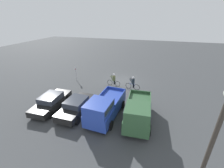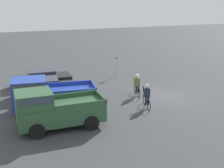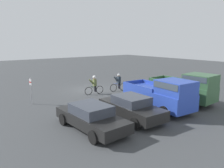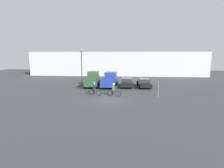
{
  "view_description": "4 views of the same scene",
  "coord_description": "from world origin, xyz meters",
  "px_view_note": "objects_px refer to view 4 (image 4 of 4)",
  "views": [
    {
      "loc": [
        -4.15,
        18.84,
        8.32
      ],
      "look_at": [
        0.28,
        3.92,
        1.2
      ],
      "focal_mm": 24.0,
      "sensor_mm": 36.0,
      "label": 1
    },
    {
      "loc": [
        -20.06,
        10.33,
        7.83
      ],
      "look_at": [
        0.28,
        3.92,
        1.2
      ],
      "focal_mm": 50.0,
      "sensor_mm": 36.0,
      "label": 2
    },
    {
      "loc": [
        10.96,
        17.97,
        4.68
      ],
      "look_at": [
        0.28,
        3.92,
        1.2
      ],
      "focal_mm": 35.0,
      "sensor_mm": 36.0,
      "label": 3
    },
    {
      "loc": [
        2.11,
        -19.8,
        5.24
      ],
      "look_at": [
        0.28,
        3.92,
        1.2
      ],
      "focal_mm": 28.0,
      "sensor_mm": 36.0,
      "label": 4
    }
  ],
  "objects_px": {
    "sedan_1": "(144,83)",
    "lamppost": "(82,62)",
    "pickup_truck_0": "(93,79)",
    "sedan_0": "(127,82)",
    "pickup_truck_1": "(110,80)",
    "cyclist_1": "(94,89)",
    "cyclist_0": "(114,89)",
    "fire_lane_sign": "(158,88)"
  },
  "relations": [
    {
      "from": "sedan_0",
      "to": "sedan_1",
      "type": "bearing_deg",
      "value": -1.76
    },
    {
      "from": "pickup_truck_0",
      "to": "sedan_0",
      "type": "bearing_deg",
      "value": -0.03
    },
    {
      "from": "cyclist_1",
      "to": "sedan_0",
      "type": "bearing_deg",
      "value": 56.84
    },
    {
      "from": "fire_lane_sign",
      "to": "lamppost",
      "type": "height_order",
      "value": "lamppost"
    },
    {
      "from": "pickup_truck_1",
      "to": "sedan_1",
      "type": "xyz_separation_m",
      "value": [
        5.57,
        -0.13,
        -0.45
      ]
    },
    {
      "from": "cyclist_1",
      "to": "lamppost",
      "type": "distance_m",
      "value": 13.03
    },
    {
      "from": "pickup_truck_1",
      "to": "sedan_0",
      "type": "distance_m",
      "value": 2.8
    },
    {
      "from": "pickup_truck_0",
      "to": "sedan_1",
      "type": "bearing_deg",
      "value": -0.6
    },
    {
      "from": "cyclist_0",
      "to": "cyclist_1",
      "type": "distance_m",
      "value": 2.54
    },
    {
      "from": "sedan_1",
      "to": "cyclist_0",
      "type": "distance_m",
      "value": 8.0
    },
    {
      "from": "pickup_truck_0",
      "to": "cyclist_1",
      "type": "relative_size",
      "value": 2.8
    },
    {
      "from": "pickup_truck_0",
      "to": "sedan_1",
      "type": "relative_size",
      "value": 1.05
    },
    {
      "from": "lamppost",
      "to": "fire_lane_sign",
      "type": "bearing_deg",
      "value": -44.26
    },
    {
      "from": "lamppost",
      "to": "pickup_truck_0",
      "type": "bearing_deg",
      "value": -59.68
    },
    {
      "from": "sedan_1",
      "to": "lamppost",
      "type": "xyz_separation_m",
      "value": [
        -11.59,
        5.51,
        3.04
      ]
    },
    {
      "from": "sedan_1",
      "to": "cyclist_0",
      "type": "relative_size",
      "value": 2.64
    },
    {
      "from": "cyclist_0",
      "to": "fire_lane_sign",
      "type": "bearing_deg",
      "value": -1.77
    },
    {
      "from": "pickup_truck_1",
      "to": "sedan_0",
      "type": "height_order",
      "value": "pickup_truck_1"
    },
    {
      "from": "fire_lane_sign",
      "to": "cyclist_0",
      "type": "bearing_deg",
      "value": 178.23
    },
    {
      "from": "sedan_0",
      "to": "lamppost",
      "type": "relative_size",
      "value": 0.72
    },
    {
      "from": "cyclist_0",
      "to": "cyclist_1",
      "type": "xyz_separation_m",
      "value": [
        -2.52,
        0.32,
        -0.06
      ]
    },
    {
      "from": "cyclist_0",
      "to": "lamppost",
      "type": "height_order",
      "value": "lamppost"
    },
    {
      "from": "fire_lane_sign",
      "to": "lamppost",
      "type": "distance_m",
      "value": 17.83
    },
    {
      "from": "pickup_truck_1",
      "to": "lamppost",
      "type": "relative_size",
      "value": 0.86
    },
    {
      "from": "sedan_0",
      "to": "fire_lane_sign",
      "type": "relative_size",
      "value": 2.27
    },
    {
      "from": "sedan_1",
      "to": "cyclist_1",
      "type": "bearing_deg",
      "value": -137.87
    },
    {
      "from": "sedan_1",
      "to": "fire_lane_sign",
      "type": "xyz_separation_m",
      "value": [
        1.05,
        -6.8,
        0.53
      ]
    },
    {
      "from": "sedan_0",
      "to": "cyclist_0",
      "type": "height_order",
      "value": "cyclist_0"
    },
    {
      "from": "cyclist_1",
      "to": "fire_lane_sign",
      "type": "height_order",
      "value": "fire_lane_sign"
    },
    {
      "from": "cyclist_0",
      "to": "pickup_truck_0",
      "type": "bearing_deg",
      "value": 120.5
    },
    {
      "from": "sedan_1",
      "to": "cyclist_1",
      "type": "distance_m",
      "value": 9.42
    },
    {
      "from": "sedan_1",
      "to": "lamppost",
      "type": "relative_size",
      "value": 0.76
    },
    {
      "from": "sedan_0",
      "to": "cyclist_0",
      "type": "xyz_separation_m",
      "value": [
        -1.66,
        -6.72,
        0.16
      ]
    },
    {
      "from": "pickup_truck_0",
      "to": "pickup_truck_1",
      "type": "relative_size",
      "value": 0.93
    },
    {
      "from": "pickup_truck_1",
      "to": "cyclist_1",
      "type": "bearing_deg",
      "value": -102.41
    },
    {
      "from": "sedan_0",
      "to": "sedan_1",
      "type": "height_order",
      "value": "sedan_0"
    },
    {
      "from": "cyclist_1",
      "to": "lamppost",
      "type": "xyz_separation_m",
      "value": [
        -4.61,
        11.83,
        2.92
      ]
    },
    {
      "from": "cyclist_0",
      "to": "pickup_truck_1",
      "type": "bearing_deg",
      "value": 99.28
    },
    {
      "from": "pickup_truck_0",
      "to": "pickup_truck_1",
      "type": "xyz_separation_m",
      "value": [
        2.85,
        0.04,
        -0.06
      ]
    },
    {
      "from": "cyclist_1",
      "to": "fire_lane_sign",
      "type": "relative_size",
      "value": 0.89
    },
    {
      "from": "pickup_truck_0",
      "to": "sedan_0",
      "type": "relative_size",
      "value": 1.1
    },
    {
      "from": "pickup_truck_1",
      "to": "lamppost",
      "type": "xyz_separation_m",
      "value": [
        -6.03,
        5.39,
        2.59
      ]
    }
  ]
}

